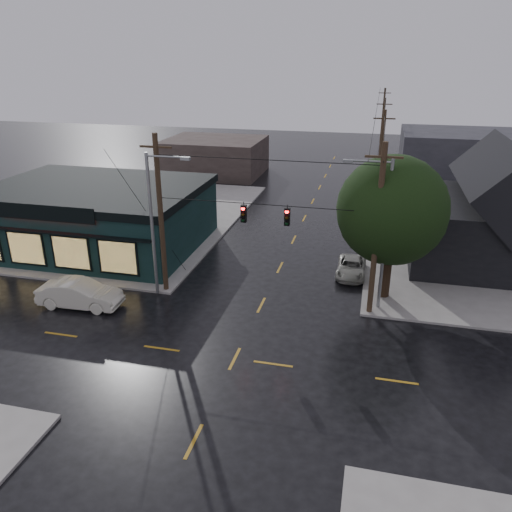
% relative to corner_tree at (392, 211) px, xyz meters
% --- Properties ---
extents(ground_plane, '(160.00, 160.00, 0.00)m').
position_rel_corner_tree_xyz_m(ground_plane, '(-7.29, -8.87, -5.75)').
color(ground_plane, black).
extents(sidewalk_nw, '(28.00, 28.00, 0.15)m').
position_rel_corner_tree_xyz_m(sidewalk_nw, '(-27.29, 11.13, -5.68)').
color(sidewalk_nw, gray).
rests_on(sidewalk_nw, ground).
extents(pizza_shop, '(16.30, 12.34, 4.90)m').
position_rel_corner_tree_xyz_m(pizza_shop, '(-22.29, 4.08, -3.20)').
color(pizza_shop, black).
rests_on(pizza_shop, ground).
extents(ne_building, '(12.60, 11.60, 8.75)m').
position_rel_corner_tree_xyz_m(ne_building, '(7.71, 8.13, -1.28)').
color(ne_building, black).
rests_on(ne_building, ground).
extents(corner_tree, '(6.60, 6.60, 8.93)m').
position_rel_corner_tree_xyz_m(corner_tree, '(0.00, 0.00, 0.00)').
color(corner_tree, black).
rests_on(corner_tree, ground).
extents(utility_pole_nw, '(2.00, 0.32, 10.15)m').
position_rel_corner_tree_xyz_m(utility_pole_nw, '(-13.79, -2.37, -5.75)').
color(utility_pole_nw, black).
rests_on(utility_pole_nw, ground).
extents(utility_pole_ne, '(2.00, 0.32, 10.15)m').
position_rel_corner_tree_xyz_m(utility_pole_ne, '(-0.79, -2.37, -5.75)').
color(utility_pole_ne, black).
rests_on(utility_pole_ne, ground).
extents(utility_pole_far_a, '(2.00, 0.32, 9.65)m').
position_rel_corner_tree_xyz_m(utility_pole_far_a, '(-0.79, 19.13, -5.75)').
color(utility_pole_far_a, black).
rests_on(utility_pole_far_a, ground).
extents(utility_pole_far_b, '(2.00, 0.32, 9.15)m').
position_rel_corner_tree_xyz_m(utility_pole_far_b, '(-0.79, 39.13, -5.75)').
color(utility_pole_far_b, black).
rests_on(utility_pole_far_b, ground).
extents(utility_pole_far_c, '(2.00, 0.32, 9.15)m').
position_rel_corner_tree_xyz_m(utility_pole_far_c, '(-0.79, 59.13, -5.75)').
color(utility_pole_far_c, black).
rests_on(utility_pole_far_c, ground).
extents(span_signal_assembly, '(13.00, 0.48, 1.23)m').
position_rel_corner_tree_xyz_m(span_signal_assembly, '(-7.20, -2.37, -0.06)').
color(span_signal_assembly, black).
rests_on(span_signal_assembly, ground).
extents(streetlight_nw, '(5.40, 0.30, 9.15)m').
position_rel_corner_tree_xyz_m(streetlight_nw, '(-14.09, -3.07, -5.75)').
color(streetlight_nw, gray).
rests_on(streetlight_nw, ground).
extents(streetlight_ne, '(5.40, 0.30, 9.15)m').
position_rel_corner_tree_xyz_m(streetlight_ne, '(-0.29, -1.67, -5.75)').
color(streetlight_ne, gray).
rests_on(streetlight_ne, ground).
extents(bg_building_west, '(12.00, 10.00, 4.40)m').
position_rel_corner_tree_xyz_m(bg_building_west, '(-21.29, 31.13, -3.55)').
color(bg_building_west, '#322724').
rests_on(bg_building_west, ground).
extents(bg_building_east, '(14.00, 12.00, 5.60)m').
position_rel_corner_tree_xyz_m(bg_building_east, '(8.71, 36.13, -2.95)').
color(bg_building_east, '#2A2B30').
rests_on(bg_building_east, ground).
extents(sedan_cream, '(5.18, 2.03, 1.68)m').
position_rel_corner_tree_xyz_m(sedan_cream, '(-18.01, -5.61, -4.91)').
color(sedan_cream, beige).
rests_on(sedan_cream, ground).
extents(suv_silver, '(1.95, 4.20, 1.16)m').
position_rel_corner_tree_xyz_m(suv_silver, '(-2.21, 3.01, -5.17)').
color(suv_silver, gray).
rests_on(suv_silver, ground).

